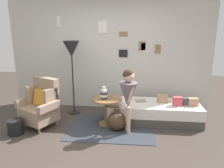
% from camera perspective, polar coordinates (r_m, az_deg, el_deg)
% --- Properties ---
extents(ground_plane, '(12.00, 12.00, 0.00)m').
position_cam_1_polar(ground_plane, '(3.66, -3.88, -16.76)').
color(ground_plane, '#423833').
extents(gallery_wall, '(4.80, 0.12, 2.60)m').
position_cam_1_polar(gallery_wall, '(5.10, -0.62, 7.79)').
color(gallery_wall, beige).
rests_on(gallery_wall, ground).
extents(rug, '(1.67, 1.25, 0.01)m').
position_cam_1_polar(rug, '(4.29, -0.26, -11.69)').
color(rug, '#333842').
rests_on(rug, ground).
extents(armchair, '(0.90, 0.81, 0.97)m').
position_cam_1_polar(armchair, '(4.47, -18.68, -5.38)').
color(armchair, '#9E7042').
rests_on(armchair, ground).
extents(daybed, '(1.91, 0.83, 0.40)m').
position_cam_1_polar(daybed, '(4.61, 11.25, -7.41)').
color(daybed, '#4C4742').
rests_on(daybed, ground).
extents(pillow_head, '(0.21, 0.14, 0.16)m').
position_cam_1_polar(pillow_head, '(4.58, 21.17, -4.57)').
color(pillow_head, tan).
rests_on(pillow_head, daybed).
extents(pillow_mid, '(0.21, 0.14, 0.15)m').
position_cam_1_polar(pillow_mid, '(4.57, 18.62, -4.44)').
color(pillow_mid, '#474C56').
rests_on(pillow_mid, daybed).
extents(pillow_back, '(0.18, 0.14, 0.19)m').
position_cam_1_polar(pillow_back, '(4.47, 17.32, -4.50)').
color(pillow_back, '#D64C56').
rests_on(pillow_back, daybed).
extents(pillow_extra, '(0.22, 0.14, 0.17)m').
position_cam_1_polar(pillow_extra, '(4.59, 13.49, -3.84)').
color(pillow_extra, tan).
rests_on(pillow_extra, daybed).
extents(side_table, '(0.62, 0.62, 0.57)m').
position_cam_1_polar(side_table, '(4.28, -1.41, -5.87)').
color(side_table, olive).
rests_on(side_table, ground).
extents(vase_striped, '(0.15, 0.15, 0.25)m').
position_cam_1_polar(vase_striped, '(4.16, -2.16, -2.71)').
color(vase_striped, '#2D384C').
rests_on(vase_striped, side_table).
extents(floor_lamp, '(0.36, 0.36, 1.67)m').
position_cam_1_polar(floor_lamp, '(4.74, -10.94, 8.54)').
color(floor_lamp, black).
rests_on(floor_lamp, ground).
extents(person_child, '(0.34, 0.34, 1.22)m').
position_cam_1_polar(person_child, '(3.85, 4.46, -2.32)').
color(person_child, '#D8AD8E').
rests_on(person_child, ground).
extents(book_on_daybed, '(0.24, 0.19, 0.03)m').
position_cam_1_polar(book_on_daybed, '(4.59, 7.75, -4.52)').
color(book_on_daybed, tan).
rests_on(book_on_daybed, daybed).
extents(demijohn_near, '(0.37, 0.37, 0.45)m').
position_cam_1_polar(demijohn_near, '(4.14, 1.30, -9.89)').
color(demijohn_near, '#473323').
rests_on(demijohn_near, ground).
extents(magazine_basket, '(0.28, 0.28, 0.28)m').
position_cam_1_polar(magazine_basket, '(4.39, -24.79, -10.55)').
color(magazine_basket, black).
rests_on(magazine_basket, ground).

